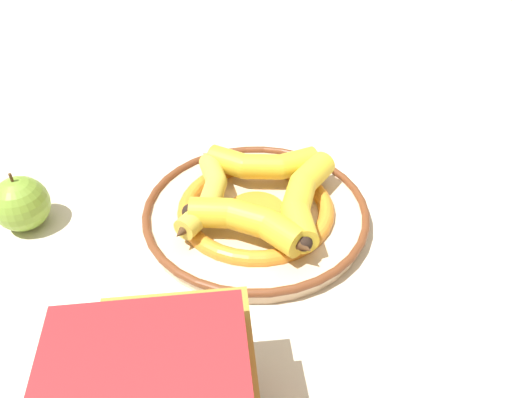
# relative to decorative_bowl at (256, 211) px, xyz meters

# --- Properties ---
(ground_plane) EXTENTS (2.80, 2.80, 0.00)m
(ground_plane) POSITION_rel_decorative_bowl_xyz_m (-0.00, 0.02, -0.02)
(ground_plane) COLOR beige
(decorative_bowl) EXTENTS (0.32, 0.32, 0.03)m
(decorative_bowl) POSITION_rel_decorative_bowl_xyz_m (0.00, 0.00, 0.00)
(decorative_bowl) COLOR beige
(decorative_bowl) RESTS_ON ground_plane
(banana_a) EXTENTS (0.18, 0.06, 0.03)m
(banana_a) POSITION_rel_decorative_bowl_xyz_m (-0.01, 0.07, 0.03)
(banana_a) COLOR gold
(banana_a) RESTS_ON decorative_bowl
(banana_b) EXTENTS (0.06, 0.18, 0.04)m
(banana_b) POSITION_rel_decorative_bowl_xyz_m (0.07, -0.00, 0.04)
(banana_b) COLOR gold
(banana_b) RESTS_ON decorative_bowl
(banana_c) EXTENTS (0.20, 0.08, 0.04)m
(banana_c) POSITION_rel_decorative_bowl_xyz_m (-0.01, -0.07, 0.04)
(banana_c) COLOR yellow
(banana_c) RESTS_ON decorative_bowl
(banana_d) EXTENTS (0.09, 0.18, 0.04)m
(banana_d) POSITION_rel_decorative_bowl_xyz_m (-0.07, 0.00, 0.04)
(banana_d) COLOR gold
(banana_d) RESTS_ON decorative_bowl
(apple) EXTENTS (0.08, 0.08, 0.09)m
(apple) POSITION_rel_decorative_bowl_xyz_m (-0.04, 0.32, 0.02)
(apple) COLOR olive
(apple) RESTS_ON ground_plane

